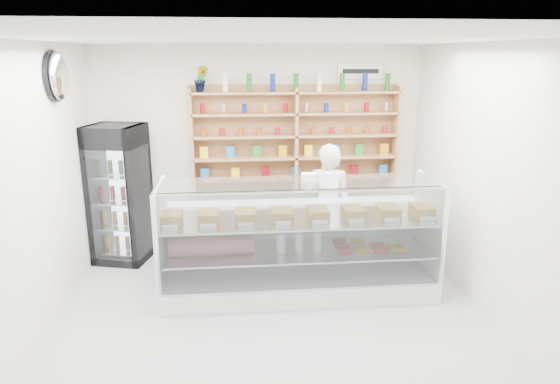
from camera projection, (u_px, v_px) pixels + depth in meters
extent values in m
plane|color=#9E9EA2|center=(274.00, 333.00, 4.95)|extent=(5.00, 5.00, 0.00)
plane|color=white|center=(273.00, 39.00, 4.21)|extent=(5.00, 5.00, 0.00)
plane|color=white|center=(259.00, 148.00, 6.98)|extent=(4.50, 0.00, 4.50)
plane|color=white|center=(323.00, 356.00, 2.18)|extent=(4.50, 0.00, 4.50)
plane|color=white|center=(19.00, 205.00, 4.37)|extent=(0.00, 5.00, 5.00)
plane|color=white|center=(507.00, 192.00, 4.79)|extent=(0.00, 5.00, 5.00)
cube|color=white|center=(298.00, 282.00, 5.77)|extent=(3.08, 0.87, 0.26)
cube|color=white|center=(294.00, 233.00, 6.04)|extent=(3.08, 0.05, 0.65)
cube|color=silver|center=(298.00, 250.00, 5.66)|extent=(2.95, 0.77, 0.02)
cube|color=silver|center=(299.00, 219.00, 5.56)|extent=(3.02, 0.80, 0.02)
cube|color=silver|center=(304.00, 241.00, 5.19)|extent=(3.02, 0.12, 1.07)
cube|color=silver|center=(300.00, 183.00, 5.40)|extent=(3.02, 0.61, 0.01)
imported|color=silver|center=(327.00, 207.00, 6.30)|extent=(0.67, 0.51, 1.62)
cube|color=black|center=(120.00, 194.00, 6.52)|extent=(0.79, 0.78, 1.81)
cube|color=#34053B|center=(116.00, 139.00, 6.05)|extent=(0.63, 0.19, 0.25)
cube|color=silver|center=(122.00, 207.00, 6.26)|extent=(0.53, 0.15, 1.43)
cube|color=#A5774E|center=(192.00, 138.00, 6.69)|extent=(0.04, 0.28, 1.33)
cube|color=#A5774E|center=(296.00, 136.00, 6.82)|extent=(0.04, 0.28, 1.33)
cube|color=#A5774E|center=(395.00, 135.00, 6.95)|extent=(0.04, 0.28, 1.33)
cube|color=#A5774E|center=(295.00, 178.00, 6.98)|extent=(2.80, 0.28, 0.03)
cube|color=#A5774E|center=(295.00, 157.00, 6.90)|extent=(2.80, 0.28, 0.03)
cube|color=#A5774E|center=(296.00, 136.00, 6.82)|extent=(2.80, 0.28, 0.03)
cube|color=#A5774E|center=(296.00, 114.00, 6.74)|extent=(2.80, 0.28, 0.03)
cube|color=#A5774E|center=(296.00, 92.00, 6.66)|extent=(2.80, 0.28, 0.03)
imported|color=#1E6626|center=(201.00, 79.00, 6.50)|extent=(0.20, 0.17, 0.34)
ellipsoid|color=silver|center=(59.00, 76.00, 5.25)|extent=(0.15, 0.50, 0.50)
cube|color=white|center=(360.00, 71.00, 6.80)|extent=(0.62, 0.03, 0.20)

